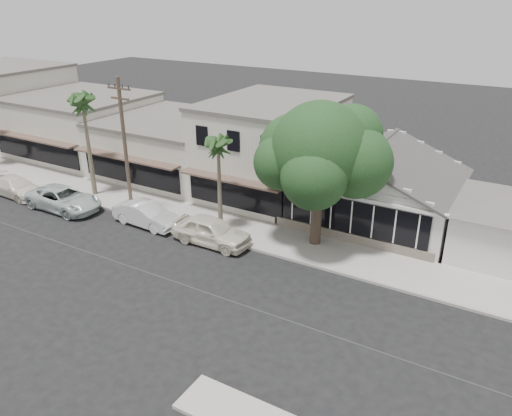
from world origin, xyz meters
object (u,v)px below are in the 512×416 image
Objects in this scene: car_1 at (146,214)px; car_2 at (64,199)px; utility_pole at (125,145)px; car_3 at (16,187)px; shade_tree at (320,153)px; car_0 at (211,231)px.

car_1 is 0.82× the size of car_2.
car_3 is at bearing -169.95° from utility_pole.
car_3 is 22.69m from shade_tree.
utility_pole reaches higher than car_2.
car_3 is at bearing 97.03° from car_1.
utility_pole is 6.30m from car_2.
car_0 is 11.56m from car_2.
car_2 is 1.17× the size of car_3.
utility_pole reaches higher than car_3.
car_2 is at bearing -166.48° from shade_tree.
car_1 reaches higher than car_3.
car_3 is at bearing 92.73° from car_0.
car_0 is at bearing -149.05° from shade_tree.
shade_tree is at bearing -76.22° from car_2.
car_0 is at bearing -87.71° from car_1.
car_3 is (-11.52, -0.94, -0.06)m from car_1.
utility_pole is at bearing -69.98° from car_2.
shade_tree reaches higher than car_0.
utility_pole is at bearing -77.99° from car_3.
car_2 is 0.65× the size of shade_tree.
car_1 is at bearing -83.36° from car_3.
car_1 is (1.95, -0.75, -4.05)m from utility_pole.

